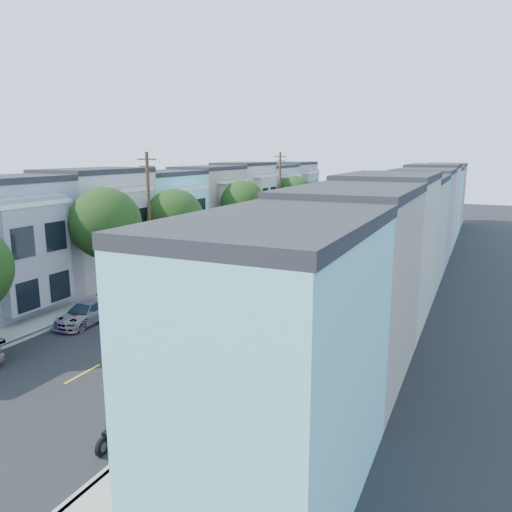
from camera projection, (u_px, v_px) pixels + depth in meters
The scene contains 26 objects.
ground at pixel (211, 304), 33.83m from camera, with size 160.00×160.00×0.00m, color black.
road_slab at pixel (290, 261), 47.18m from camera, with size 12.00×70.00×0.02m, color black.
curb_left at pixel (233, 255), 49.63m from camera, with size 0.30×70.00×0.15m, color gray.
curb_right at pixel (353, 266), 44.70m from camera, with size 0.30×70.00×0.15m, color gray.
sidewalk_left at pixel (221, 254), 50.16m from camera, with size 2.60×70.00×0.15m, color gray.
sidewalk_right at pixel (367, 268), 44.16m from camera, with size 2.60×70.00×0.15m, color gray.
centerline at pixel (290, 261), 47.18m from camera, with size 0.12×70.00×0.01m, color gold.
townhouse_row_left at pixel (189, 252), 51.73m from camera, with size 5.00×70.00×8.50m, color #A6B9A8.
townhouse_row_right at pixel (412, 273), 42.63m from camera, with size 5.00×70.00×8.50m, color #A6B9A8.
tree_b at pixel (104, 223), 32.73m from camera, with size 4.70×4.70×7.90m.
tree_c at pixel (174, 218), 40.02m from camera, with size 4.70×4.70×7.27m.
tree_d at pixel (242, 204), 51.09m from camera, with size 4.70×4.70×7.32m.
tree_e at pixel (295, 194), 64.90m from camera, with size 4.70×4.70×7.15m.
tree_far_r at pixel (391, 212), 55.84m from camera, with size 3.10×3.10×5.13m.
utility_pole_near at pixel (149, 220), 37.13m from camera, with size 1.60×0.26×10.00m.
utility_pole_far at pixel (280, 194), 60.27m from camera, with size 1.60×0.26×10.00m.
fedex_truck at pixel (282, 261), 38.95m from camera, with size 2.58×6.69×3.21m.
lead_sedan at pixel (313, 252), 47.62m from camera, with size 1.73×4.52×1.47m, color black.
parked_left_b at pixel (86, 313), 29.93m from camera, with size 1.80×4.28×1.28m, color black.
parked_left_c at pixel (169, 279), 37.69m from camera, with size 2.48×5.37×1.49m, color #ABAFC4.
parked_left_d at pixel (232, 255), 46.88m from camera, with size 1.31×3.71×1.24m, color #4C111A.
parked_right_a at pixel (222, 345), 25.01m from camera, with size 1.36×3.86×1.29m, color #5D5D5D.
parked_right_b at pixel (261, 317), 29.28m from camera, with size 1.33×3.78×1.26m, color silver.
parked_right_c at pixel (352, 251), 48.75m from camera, with size 1.85×4.40×1.32m, color black.
parked_right_d at pixel (368, 239), 55.17m from camera, with size 1.54×4.36×1.45m, color black.
motorcycle at pixel (115, 433), 17.54m from camera, with size 0.28×2.06×0.82m.
Camera 1 is at (16.30, -28.23, 10.10)m, focal length 35.00 mm.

